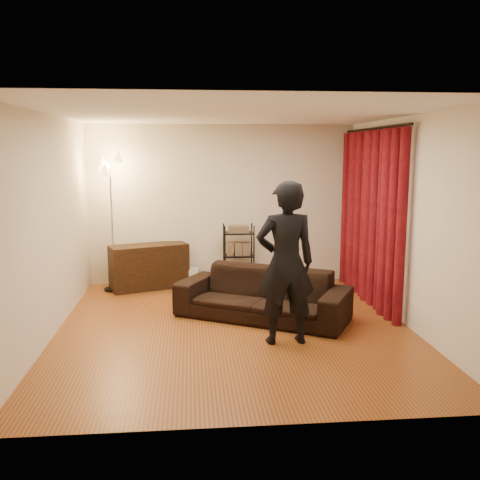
{
  "coord_description": "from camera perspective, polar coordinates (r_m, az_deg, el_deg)",
  "views": [
    {
      "loc": [
        -0.55,
        -6.59,
        2.25
      ],
      "look_at": [
        0.1,
        0.3,
        1.1
      ],
      "focal_mm": 40.0,
      "sensor_mm": 36.0,
      "label": 1
    }
  ],
  "objects": [
    {
      "name": "wire_shelf",
      "position": [
        8.95,
        -0.15,
        -1.67
      ],
      "size": [
        0.57,
        0.5,
        1.05
      ],
      "primitive_type": null,
      "rotation": [
        0.0,
        0.0,
        -0.42
      ],
      "color": "black",
      "rests_on": "ground"
    },
    {
      "name": "ceiling",
      "position": [
        6.63,
        -0.64,
        13.33
      ],
      "size": [
        5.0,
        5.0,
        0.0
      ],
      "primitive_type": "plane",
      "rotation": [
        3.14,
        0.0,
        0.0
      ],
      "color": "white",
      "rests_on": "ground"
    },
    {
      "name": "person",
      "position": [
        6.25,
        4.88,
        -2.47
      ],
      "size": [
        0.74,
        0.52,
        1.93
      ],
      "primitive_type": "imported",
      "rotation": [
        0.0,
        0.0,
        3.22
      ],
      "color": "black",
      "rests_on": "ground"
    },
    {
      "name": "wall_left",
      "position": [
        6.86,
        -19.68,
        1.35
      ],
      "size": [
        0.0,
        5.0,
        5.0
      ],
      "primitive_type": "plane",
      "rotation": [
        1.57,
        0.0,
        1.57
      ],
      "color": "beige",
      "rests_on": "ground"
    },
    {
      "name": "floor_lamp",
      "position": [
        8.84,
        -13.5,
        1.7
      ],
      "size": [
        0.5,
        0.5,
        2.2
      ],
      "primitive_type": null,
      "rotation": [
        0.0,
        0.0,
        0.32
      ],
      "color": "silver",
      "rests_on": "ground"
    },
    {
      "name": "sofa",
      "position": [
        7.28,
        2.4,
        -5.81
      ],
      "size": [
        2.45,
        1.9,
        0.67
      ],
      "primitive_type": "imported",
      "rotation": [
        0.0,
        0.0,
        -0.5
      ],
      "color": "black",
      "rests_on": "ground"
    },
    {
      "name": "curtain_rod",
      "position": [
        8.18,
        14.18,
        11.47
      ],
      "size": [
        0.04,
        2.65,
        0.04
      ],
      "primitive_type": "cylinder",
      "rotation": [
        1.57,
        0.0,
        0.0
      ],
      "color": "black",
      "rests_on": "wall_right"
    },
    {
      "name": "media_cabinet",
      "position": [
        8.98,
        -9.67,
        -2.8
      ],
      "size": [
        1.34,
        0.88,
        0.73
      ],
      "primitive_type": "cube",
      "rotation": [
        0.0,
        0.0,
        0.36
      ],
      "color": "black",
      "rests_on": "ground"
    },
    {
      "name": "curtain",
      "position": [
        8.22,
        13.68,
        2.36
      ],
      "size": [
        0.22,
        2.65,
        2.55
      ],
      "primitive_type": null,
      "color": "maroon",
      "rests_on": "ground"
    },
    {
      "name": "wall_right",
      "position": [
        7.21,
        17.5,
        1.83
      ],
      "size": [
        0.0,
        5.0,
        5.0
      ],
      "primitive_type": "plane",
      "rotation": [
        1.57,
        0.0,
        -1.57
      ],
      "color": "beige",
      "rests_on": "ground"
    },
    {
      "name": "wall_front",
      "position": [
        4.22,
        2.21,
        -2.9
      ],
      "size": [
        5.0,
        0.0,
        5.0
      ],
      "primitive_type": "plane",
      "rotation": [
        -1.57,
        0.0,
        0.0
      ],
      "color": "beige",
      "rests_on": "ground"
    },
    {
      "name": "wall_back",
      "position": [
        9.15,
        -1.92,
        3.79
      ],
      "size": [
        5.0,
        0.0,
        5.0
      ],
      "primitive_type": "plane",
      "rotation": [
        1.57,
        0.0,
        0.0
      ],
      "color": "beige",
      "rests_on": "ground"
    },
    {
      "name": "storage_boxes",
      "position": [
        9.14,
        -5.49,
        -3.9
      ],
      "size": [
        0.39,
        0.33,
        0.29
      ],
      "primitive_type": null,
      "rotation": [
        0.0,
        0.0,
        -0.14
      ],
      "color": "silver",
      "rests_on": "ground"
    },
    {
      "name": "floor",
      "position": [
        6.98,
        -0.59,
        -9.36
      ],
      "size": [
        5.0,
        5.0,
        0.0
      ],
      "primitive_type": "plane",
      "color": "brown",
      "rests_on": "ground"
    }
  ]
}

